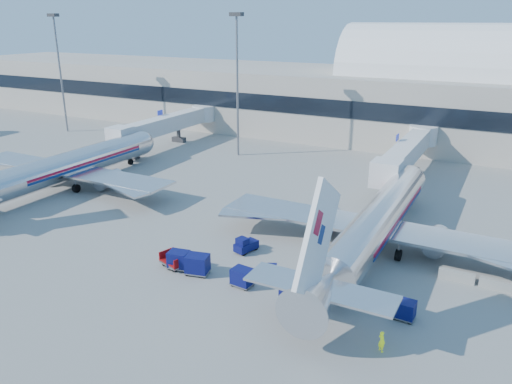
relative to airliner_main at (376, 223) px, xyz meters
The scene contains 20 objects.
ground 11.35m from the airliner_main, 155.75° to the right, with size 260.00×260.00×0.00m, color gray.
terminal 56.80m from the airliner_main, 114.64° to the left, with size 170.00×28.15×21.00m.
airliner_main is the anchor object (origin of this frame).
airliner_mid 42.00m from the airliner_main, behind, with size 32.00×37.26×12.07m.
jetbridge_near 26.43m from the airliner_main, 95.22° to the left, with size 4.40×27.50×6.25m.
jetbridge_mid 51.62m from the airliner_main, 149.36° to the left, with size 4.40×27.50×6.25m.
mast_far_west 75.44m from the airliner_main, 159.99° to the left, with size 2.00×1.20×22.60m.
mast_west 41.12m from the airliner_main, 139.64° to the left, with size 2.00×1.20×22.60m.
barrier_near 8.74m from the airliner_main, 17.39° to the right, with size 3.00×0.55×0.90m, color #9E9E96.
barrier_mid 11.84m from the airliner_main, 12.50° to the right, with size 3.00×0.55×0.90m, color #9E9E96.
tug_lead 11.60m from the airliner_main, 122.00° to the right, with size 2.35×1.83×1.37m.
tug_right 8.67m from the airliner_main, 89.42° to the right, with size 2.09×2.27×1.35m.
tug_left 12.85m from the airliner_main, 151.16° to the right, with size 1.82×2.65×1.57m.
cart_train_a 14.66m from the airliner_main, 123.88° to the right, with size 1.95×1.56×1.60m.
cart_train_b 17.60m from the airliner_main, 136.34° to the right, with size 2.38×2.01×1.83m.
cart_train_c 19.14m from the airliner_main, 140.85° to the right, with size 2.15×1.78×1.69m.
cart_solo_near 13.43m from the airliner_main, 103.11° to the right, with size 1.97×1.54×1.68m.
cart_solo_far 11.99m from the airliner_main, 63.87° to the right, with size 1.77×1.39×1.50m.
cart_open_red 19.57m from the airliner_main, 142.08° to the right, with size 2.84×2.38×0.65m.
ramp_worker 16.17m from the airliner_main, 72.95° to the right, with size 0.57×0.37×1.56m, color #C2F019.
Camera 1 is at (20.57, -40.34, 21.65)m, focal length 35.00 mm.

